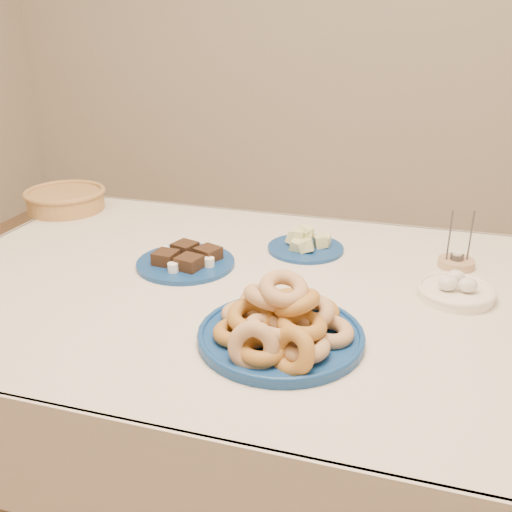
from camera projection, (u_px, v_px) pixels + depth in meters
name	position (u px, v px, depth m)	size (l,w,h in m)	color
dining_table	(262.00, 324.00, 1.44)	(1.71, 1.11, 0.75)	brown
donut_platter	(281.00, 326.00, 1.14)	(0.36, 0.36, 0.16)	navy
melon_plate	(306.00, 244.00, 1.60)	(0.26, 0.26, 0.07)	navy
brownie_plate	(186.00, 260.00, 1.51)	(0.27, 0.27, 0.05)	navy
wicker_basket	(66.00, 199.00, 1.94)	(0.27, 0.27, 0.07)	olive
candle_holder	(456.00, 262.00, 1.50)	(0.11, 0.11, 0.16)	tan
egg_bowl	(456.00, 290.00, 1.33)	(0.23, 0.23, 0.06)	white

